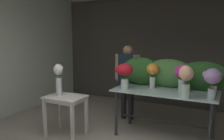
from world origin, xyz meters
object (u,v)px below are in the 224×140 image
at_px(vase_crimson_hydrangea, 124,72).
at_px(vase_coral_snapdragons, 214,79).
at_px(florist, 127,74).
at_px(vase_lilac_tulips, 212,79).
at_px(side_table_white, 65,102).
at_px(vase_peach_lilies, 186,79).
at_px(vase_sunset_dahlias, 153,72).
at_px(vase_white_roses_tall, 59,77).
at_px(display_table_glass, 165,99).
at_px(vase_magenta_peonies, 183,75).

xyz_separation_m(vase_crimson_hydrangea, vase_coral_snapdragons, (1.46, 0.30, -0.04)).
relative_size(florist, vase_lilac_tulips, 3.36).
height_order(florist, vase_lilac_tulips, florist).
distance_m(side_table_white, vase_peach_lilies, 2.11).
height_order(side_table_white, florist, florist).
height_order(vase_coral_snapdragons, vase_sunset_dahlias, vase_sunset_dahlias).
bearing_deg(vase_white_roses_tall, vase_sunset_dahlias, 29.93).
bearing_deg(vase_peach_lilies, display_table_glass, 140.40).
height_order(florist, vase_white_roses_tall, florist).
height_order(display_table_glass, florist, florist).
distance_m(florist, vase_peach_lilies, 1.64).
height_order(florist, vase_sunset_dahlias, florist).
relative_size(side_table_white, vase_crimson_hydrangea, 1.60).
height_order(display_table_glass, vase_magenta_peonies, vase_magenta_peonies).
relative_size(display_table_glass, vase_sunset_dahlias, 3.92).
distance_m(side_table_white, vase_white_roses_tall, 0.46).
distance_m(display_table_glass, vase_sunset_dahlias, 0.52).
bearing_deg(vase_coral_snapdragons, display_table_glass, -172.66).
distance_m(vase_crimson_hydrangea, vase_white_roses_tall, 1.18).
bearing_deg(florist, vase_lilac_tulips, -25.52).
bearing_deg(vase_lilac_tulips, vase_crimson_hydrangea, 177.81).
bearing_deg(vase_crimson_hydrangea, vase_lilac_tulips, -2.19).
height_order(vase_crimson_hydrangea, vase_white_roses_tall, vase_crimson_hydrangea).
xyz_separation_m(vase_crimson_hydrangea, vase_white_roses_tall, (-1.05, -0.54, -0.09)).
bearing_deg(vase_magenta_peonies, vase_lilac_tulips, -31.95).
xyz_separation_m(florist, vase_sunset_dahlias, (0.69, -0.45, 0.16)).
height_order(vase_magenta_peonies, vase_lilac_tulips, vase_lilac_tulips).
xyz_separation_m(vase_magenta_peonies, vase_crimson_hydrangea, (-0.97, -0.25, 0.01)).
bearing_deg(vase_lilac_tulips, vase_coral_snapdragons, 88.94).
bearing_deg(side_table_white, vase_magenta_peonies, 22.58).
height_order(vase_peach_lilies, vase_white_roses_tall, vase_peach_lilies).
relative_size(vase_lilac_tulips, vase_white_roses_tall, 0.84).
distance_m(vase_magenta_peonies, vase_peach_lilies, 0.39).
height_order(display_table_glass, vase_white_roses_tall, vase_white_roses_tall).
xyz_separation_m(vase_crimson_hydrangea, vase_lilac_tulips, (1.46, -0.06, 0.01)).
height_order(side_table_white, vase_magenta_peonies, vase_magenta_peonies).
bearing_deg(side_table_white, florist, 63.80).
relative_size(florist, vase_magenta_peonies, 3.43).
bearing_deg(vase_coral_snapdragons, vase_magenta_peonies, -173.33).
height_order(florist, vase_peach_lilies, florist).
height_order(vase_lilac_tulips, vase_white_roses_tall, vase_lilac_tulips).
bearing_deg(vase_lilac_tulips, vase_magenta_peonies, 148.05).
height_order(vase_crimson_hydrangea, vase_peach_lilies, vase_peach_lilies).
bearing_deg(side_table_white, vase_lilac_tulips, 11.48).
xyz_separation_m(vase_magenta_peonies, vase_white_roses_tall, (-2.02, -0.78, -0.08)).
relative_size(display_table_glass, vase_crimson_hydrangea, 3.86).
xyz_separation_m(vase_coral_snapdragons, vase_sunset_dahlias, (-1.04, 0.01, 0.03)).
relative_size(vase_coral_snapdragons, vase_white_roses_tall, 0.70).
height_order(vase_magenta_peonies, vase_white_roses_tall, vase_magenta_peonies).
distance_m(vase_peach_lilies, vase_white_roses_tall, 2.18).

